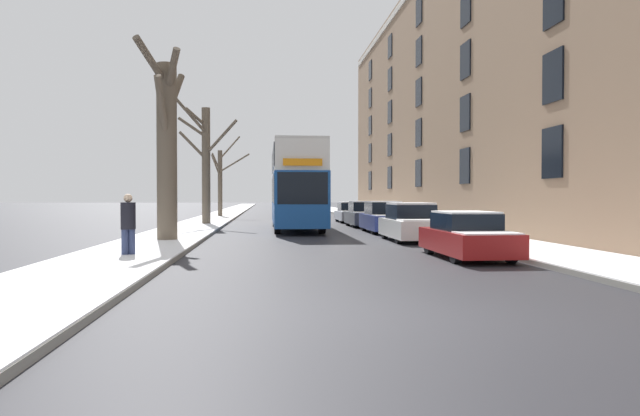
% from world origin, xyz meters
% --- Properties ---
extents(ground_plane, '(320.00, 320.00, 0.00)m').
position_xyz_m(ground_plane, '(0.00, 0.00, 0.00)').
color(ground_plane, '#28282D').
extents(sidewalk_left, '(3.15, 130.00, 0.16)m').
position_xyz_m(sidewalk_left, '(-6.24, 53.00, 0.08)').
color(sidewalk_left, gray).
rests_on(sidewalk_left, ground).
extents(sidewalk_right, '(3.15, 130.00, 0.16)m').
position_xyz_m(sidewalk_right, '(6.24, 53.00, 0.08)').
color(sidewalk_right, gray).
rests_on(sidewalk_right, ground).
extents(terrace_facade_right, '(9.10, 50.20, 16.60)m').
position_xyz_m(terrace_facade_right, '(12.31, 28.51, 8.30)').
color(terrace_facade_right, '#8C7056').
rests_on(terrace_facade_right, ground).
extents(bare_tree_left_0, '(1.62, 2.87, 7.41)m').
position_xyz_m(bare_tree_left_0, '(-5.94, 13.66, 3.73)').
color(bare_tree_left_0, brown).
rests_on(bare_tree_left_0, ground).
extents(bare_tree_left_1, '(3.70, 3.06, 7.52)m').
position_xyz_m(bare_tree_left_1, '(-5.88, 26.47, 3.96)').
color(bare_tree_left_1, brown).
rests_on(bare_tree_left_1, ground).
extents(bare_tree_left_2, '(3.23, 3.76, 6.96)m').
position_xyz_m(bare_tree_left_2, '(-5.98, 39.82, 3.19)').
color(bare_tree_left_2, brown).
rests_on(bare_tree_left_2, ground).
extents(double_decker_bus, '(2.52, 11.12, 4.48)m').
position_xyz_m(double_decker_bus, '(-0.60, 22.37, 2.53)').
color(double_decker_bus, '#194C99').
rests_on(double_decker_bus, ground).
extents(parked_car_0, '(1.74, 4.16, 1.35)m').
position_xyz_m(parked_car_0, '(3.58, 7.66, 0.63)').
color(parked_car_0, maroon).
rests_on(parked_car_0, ground).
extents(parked_car_1, '(1.85, 4.23, 1.54)m').
position_xyz_m(parked_car_1, '(3.58, 14.02, 0.70)').
color(parked_car_1, silver).
rests_on(parked_car_1, ground).
extents(parked_car_2, '(1.74, 4.48, 1.55)m').
position_xyz_m(parked_car_2, '(3.58, 19.48, 0.71)').
color(parked_car_2, navy).
rests_on(parked_car_2, ground).
extents(parked_car_3, '(1.87, 4.23, 1.51)m').
position_xyz_m(parked_car_3, '(3.58, 24.92, 0.69)').
color(parked_car_3, '#474C56').
rests_on(parked_car_3, ground).
extents(parked_car_4, '(1.79, 4.18, 1.43)m').
position_xyz_m(parked_car_4, '(3.58, 30.55, 0.65)').
color(parked_car_4, '#9EA3AD').
rests_on(parked_car_4, ground).
extents(pedestrian_left_sidewalk, '(0.40, 0.40, 1.86)m').
position_xyz_m(pedestrian_left_sidewalk, '(-6.05, 8.08, 1.02)').
color(pedestrian_left_sidewalk, navy).
rests_on(pedestrian_left_sidewalk, ground).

